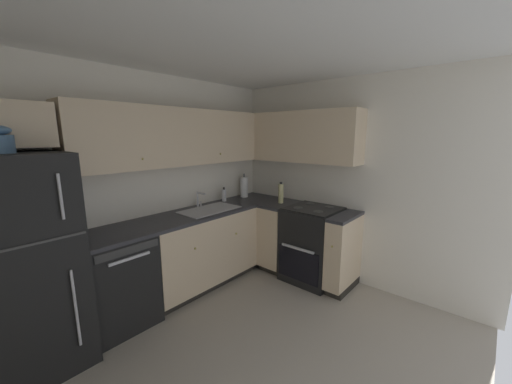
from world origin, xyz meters
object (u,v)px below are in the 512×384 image
dishwasher (117,281)px  oil_bottle (281,193)px  paper_towel_roll (244,187)px  oven_range (312,243)px  refrigerator (14,270)px  soap_bottle (224,195)px

dishwasher → oil_bottle: oil_bottle is taller
dishwasher → paper_towel_roll: paper_towel_roll is taller
oven_range → refrigerator: bearing=161.6°
dishwasher → oven_range: oven_range is taller
refrigerator → oil_bottle: refrigerator is taller
refrigerator → dishwasher: 0.83m
refrigerator → paper_towel_roll: size_ratio=4.79×
refrigerator → oil_bottle: size_ratio=6.03×
oven_range → paper_towel_roll: bearing=93.1°
dishwasher → refrigerator: bearing=-176.7°
oven_range → oil_bottle: oil_bottle is taller
soap_bottle → oil_bottle: (0.42, -0.65, 0.05)m
refrigerator → oven_range: refrigerator is taller
paper_towel_roll → oil_bottle: (0.04, -0.63, -0.02)m
paper_towel_roll → refrigerator: bearing=-175.7°
soap_bottle → refrigerator: bearing=-174.5°
refrigerator → oil_bottle: 2.77m
refrigerator → soap_bottle: 2.32m
refrigerator → soap_bottle: bearing=5.5°
oven_range → paper_towel_roll: (-0.06, 1.12, 0.60)m
dishwasher → soap_bottle: (1.57, 0.18, 0.56)m
refrigerator → oven_range: bearing=-18.4°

